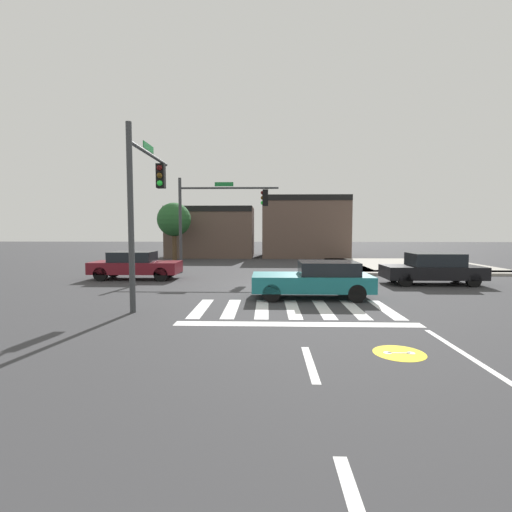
# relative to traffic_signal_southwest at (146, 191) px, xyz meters

# --- Properties ---
(ground_plane) EXTENTS (120.00, 120.00, 0.00)m
(ground_plane) POSITION_rel_traffic_signal_southwest_xyz_m (5.05, 3.69, -3.94)
(ground_plane) COLOR #353538
(crosswalk_near) EXTENTS (6.46, 2.99, 0.01)m
(crosswalk_near) POSITION_rel_traffic_signal_southwest_xyz_m (5.05, -0.81, -3.94)
(crosswalk_near) COLOR silver
(crosswalk_near) RESTS_ON ground_plane
(lane_markings) EXTENTS (6.80, 24.25, 0.01)m
(lane_markings) POSITION_rel_traffic_signal_southwest_xyz_m (6.12, -9.05, -3.94)
(lane_markings) COLOR white
(lane_markings) RESTS_ON ground_plane
(bike_detector_marking) EXTENTS (1.09, 1.09, 0.01)m
(bike_detector_marking) POSITION_rel_traffic_signal_southwest_xyz_m (7.00, -5.15, -3.94)
(bike_detector_marking) COLOR yellow
(bike_detector_marking) RESTS_ON ground_plane
(curb_corner_northeast) EXTENTS (10.00, 10.60, 0.15)m
(curb_corner_northeast) POSITION_rel_traffic_signal_southwest_xyz_m (13.55, 13.10, -3.87)
(curb_corner_northeast) COLOR #9E998E
(curb_corner_northeast) RESTS_ON ground_plane
(storefront_row) EXTENTS (16.50, 6.15, 5.60)m
(storefront_row) POSITION_rel_traffic_signal_southwest_xyz_m (3.94, 22.58, -1.33)
(storefront_row) COLOR brown
(storefront_row) RESTS_ON ground_plane
(traffic_signal_southwest) EXTENTS (0.32, 4.28, 5.86)m
(traffic_signal_southwest) POSITION_rel_traffic_signal_southwest_xyz_m (0.00, 0.00, 0.00)
(traffic_signal_southwest) COLOR #383A3D
(traffic_signal_southwest) RESTS_ON ground_plane
(traffic_signal_northwest) EXTENTS (5.90, 0.32, 5.62)m
(traffic_signal_northwest) POSITION_rel_traffic_signal_southwest_xyz_m (1.31, 9.19, -0.10)
(traffic_signal_northwest) COLOR #383A3D
(traffic_signal_northwest) RESTS_ON ground_plane
(car_black) EXTENTS (4.47, 1.82, 1.48)m
(car_black) POSITION_rel_traffic_signal_southwest_xyz_m (12.03, 4.86, -3.19)
(car_black) COLOR black
(car_black) RESTS_ON ground_plane
(car_maroon) EXTENTS (4.50, 1.81, 1.44)m
(car_maroon) POSITION_rel_traffic_signal_southwest_xyz_m (-2.66, 6.26, -3.20)
(car_maroon) COLOR maroon
(car_maroon) RESTS_ON ground_plane
(car_teal) EXTENTS (4.45, 1.95, 1.39)m
(car_teal) POSITION_rel_traffic_signal_southwest_xyz_m (6.04, 1.18, -3.22)
(car_teal) COLOR #196B70
(car_teal) RESTS_ON ground_plane
(roadside_tree) EXTENTS (2.76, 2.76, 4.78)m
(roadside_tree) POSITION_rel_traffic_signal_southwest_xyz_m (-3.45, 17.69, -0.57)
(roadside_tree) COLOR #4C3823
(roadside_tree) RESTS_ON ground_plane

